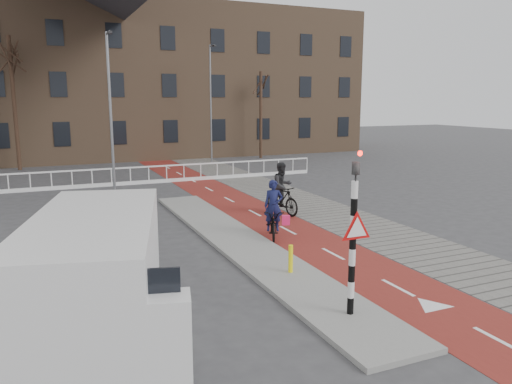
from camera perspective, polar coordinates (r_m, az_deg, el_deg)
name	(u,v)px	position (r m, az deg, el deg)	size (l,w,h in m)	color
ground	(325,283)	(13.08, 7.90, -10.30)	(120.00, 120.00, 0.00)	#38383A
bike_lane	(237,204)	(22.37, -2.18, -1.36)	(2.50, 60.00, 0.01)	maroon
sidewalk	(292,199)	(23.51, 4.18, -0.79)	(3.00, 60.00, 0.01)	slate
curb_island	(241,243)	(16.16, -1.68, -5.88)	(1.80, 16.00, 0.12)	gray
traffic_signal	(354,229)	(10.55, 11.11, -4.19)	(0.80, 0.80, 3.68)	black
bollard	(291,259)	(13.31, 3.98, -7.61)	(0.12, 0.12, 0.74)	#FEED0E
cyclist_near	(273,218)	(16.85, 2.01, -3.04)	(1.35, 2.00, 1.97)	black
cyclist_far	(282,193)	(20.24, 3.00, -0.10)	(1.04, 2.07, 2.12)	black
van	(96,274)	(10.37, -17.86, -8.87)	(3.57, 6.05, 2.44)	silver
railing	(72,183)	(27.76, -20.25, 0.98)	(28.00, 0.10, 0.99)	silver
townhouse_row	(80,57)	(42.64, -19.47, 14.31)	(46.00, 10.00, 15.90)	#7F6047
tree_mid	(14,104)	(36.26, -25.90, 9.03)	(0.26, 0.26, 8.58)	black
tree_right	(261,115)	(39.41, 0.56, 8.76)	(0.23, 0.23, 6.70)	black
streetlight_near	(111,121)	(22.75, -16.24, 7.85)	(0.12, 0.12, 7.42)	slate
streetlight_right	(211,105)	(36.87, -5.19, 9.90)	(0.12, 0.12, 8.39)	slate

